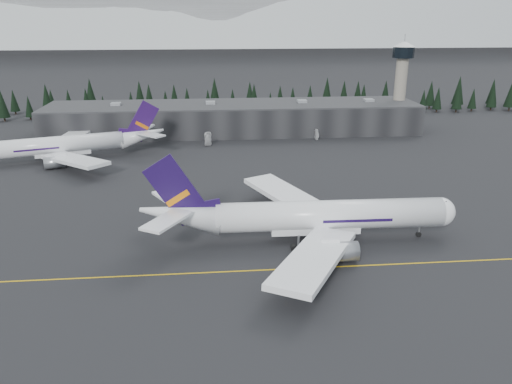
{
  "coord_description": "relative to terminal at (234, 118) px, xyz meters",
  "views": [
    {
      "loc": [
        -10.32,
        -91.24,
        48.68
      ],
      "look_at": [
        0.0,
        20.0,
        9.0
      ],
      "focal_mm": 35.0,
      "sensor_mm": 36.0,
      "label": 1
    }
  ],
  "objects": [
    {
      "name": "ground",
      "position": [
        0.0,
        -125.0,
        -6.3
      ],
      "size": [
        1400.0,
        1400.0,
        0.0
      ],
      "primitive_type": "plane",
      "color": "black",
      "rests_on": "ground"
    },
    {
      "name": "taxiline",
      "position": [
        0.0,
        -127.0,
        -6.29
      ],
      "size": [
        400.0,
        0.4,
        0.02
      ],
      "primitive_type": "cube",
      "color": "gold",
      "rests_on": "ground"
    },
    {
      "name": "terminal",
      "position": [
        0.0,
        0.0,
        0.0
      ],
      "size": [
        160.0,
        30.0,
        12.6
      ],
      "color": "black",
      "rests_on": "ground"
    },
    {
      "name": "control_tower",
      "position": [
        75.0,
        3.0,
        17.11
      ],
      "size": [
        10.0,
        10.0,
        37.7
      ],
      "color": "gray",
      "rests_on": "ground"
    },
    {
      "name": "treeline",
      "position": [
        0.0,
        37.0,
        1.2
      ],
      "size": [
        360.0,
        20.0,
        15.0
      ],
      "primitive_type": "cube",
      "color": "black",
      "rests_on": "ground"
    },
    {
      "name": "mountain_ridge",
      "position": [
        0.0,
        875.0,
        -6.3
      ],
      "size": [
        4400.0,
        900.0,
        420.0
      ],
      "primitive_type": null,
      "color": "white",
      "rests_on": "ground"
    },
    {
      "name": "jet_main",
      "position": [
        9.62,
        -113.8,
        -0.34
      ],
      "size": [
        71.89,
        66.36,
        21.14
      ],
      "rotation": [
        0.0,
        0.0,
        -0.02
      ],
      "color": "white",
      "rests_on": "ground"
    },
    {
      "name": "jet_parked",
      "position": [
        -59.91,
        -39.02,
        -0.77
      ],
      "size": [
        65.15,
        58.97,
        19.61
      ],
      "rotation": [
        0.0,
        0.0,
        3.43
      ],
      "color": "white",
      "rests_on": "ground"
    },
    {
      "name": "gse_vehicle_a",
      "position": [
        -11.49,
        -23.51,
        -5.51
      ],
      "size": [
        3.84,
        6.13,
        1.58
      ],
      "primitive_type": "imported",
      "rotation": [
        0.0,
        0.0,
        0.23
      ],
      "color": "silver",
      "rests_on": "ground"
    },
    {
      "name": "gse_vehicle_b",
      "position": [
        33.47,
        -17.65,
        -5.53
      ],
      "size": [
        4.84,
        2.89,
        1.54
      ],
      "primitive_type": "imported",
      "rotation": [
        0.0,
        0.0,
        -1.32
      ],
      "color": "silver",
      "rests_on": "ground"
    }
  ]
}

